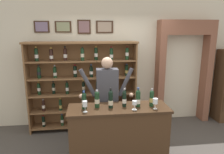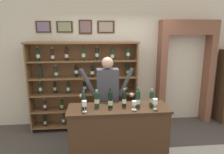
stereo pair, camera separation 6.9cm
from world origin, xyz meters
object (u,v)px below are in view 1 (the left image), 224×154
(shopkeeper, at_px, (107,93))
(wine_glass_center, at_px, (135,103))
(tasting_bottle_rosso, at_px, (152,98))
(tasting_bottle_super_tuscan, at_px, (84,100))
(tasting_bottle_grappa, at_px, (138,98))
(tasting_bottle_bianco, at_px, (124,99))
(wine_glass_right, at_px, (85,104))
(wine_glass_left, at_px, (155,102))
(tasting_bottle_chianti, at_px, (111,99))
(tasting_bottle_riserva, at_px, (97,99))
(tasting_counter, at_px, (118,135))
(wine_shelf, at_px, (83,83))

(shopkeeper, xyz_separation_m, wine_glass_center, (0.36, -0.64, 0.02))
(tasting_bottle_rosso, bearing_deg, wine_glass_center, -158.12)
(tasting_bottle_super_tuscan, bearing_deg, tasting_bottle_grappa, -0.09)
(tasting_bottle_bianco, distance_m, wine_glass_right, 0.64)
(wine_glass_left, relative_size, wine_glass_right, 0.98)
(tasting_bottle_bianco, relative_size, wine_glass_right, 1.74)
(shopkeeper, relative_size, tasting_bottle_chianti, 5.25)
(shopkeeper, xyz_separation_m, tasting_bottle_bianco, (0.23, -0.49, 0.05))
(shopkeeper, xyz_separation_m, tasting_bottle_riserva, (-0.21, -0.47, 0.06))
(tasting_counter, distance_m, tasting_bottle_bianco, 0.62)
(wine_shelf, distance_m, wine_glass_center, 1.63)
(wine_glass_right, bearing_deg, tasting_counter, 13.92)
(tasting_bottle_chianti, relative_size, wine_glass_right, 1.87)
(tasting_bottle_super_tuscan, height_order, wine_glass_center, tasting_bottle_super_tuscan)
(tasting_counter, height_order, tasting_bottle_chianti, tasting_bottle_chianti)
(wine_glass_right, distance_m, wine_glass_center, 0.75)
(wine_glass_right, bearing_deg, shopkeeper, 58.52)
(tasting_bottle_riserva, distance_m, tasting_bottle_grappa, 0.65)
(tasting_counter, relative_size, shopkeeper, 0.95)
(tasting_bottle_grappa, distance_m, wine_glass_right, 0.85)
(wine_shelf, height_order, wine_glass_right, wine_shelf)
(wine_shelf, xyz_separation_m, tasting_bottle_super_tuscan, (0.05, -1.28, 0.04))
(tasting_bottle_bianco, bearing_deg, tasting_bottle_super_tuscan, -178.09)
(tasting_bottle_grappa, bearing_deg, tasting_bottle_bianco, 174.01)
(tasting_bottle_riserva, xyz_separation_m, wine_glass_left, (0.89, -0.17, -0.02))
(tasting_counter, distance_m, wine_glass_right, 0.81)
(tasting_bottle_chianti, height_order, tasting_bottle_rosso, tasting_bottle_chianti)
(shopkeeper, relative_size, wine_glass_left, 9.99)
(tasting_bottle_super_tuscan, xyz_separation_m, tasting_bottle_riserva, (0.20, 0.04, 0.00))
(tasting_counter, height_order, tasting_bottle_grappa, tasting_bottle_grappa)
(wine_glass_left, height_order, wine_glass_center, wine_glass_left)
(tasting_counter, relative_size, tasting_bottle_riserva, 5.63)
(tasting_bottle_chianti, xyz_separation_m, tasting_bottle_bianco, (0.22, 0.03, -0.01))
(tasting_bottle_chianti, bearing_deg, wine_glass_left, -10.69)
(wine_glass_right, bearing_deg, tasting_bottle_rosso, 6.76)
(tasting_bottle_bianco, bearing_deg, wine_shelf, 118.44)
(tasting_counter, height_order, wine_glass_left, wine_glass_left)
(shopkeeper, xyz_separation_m, wine_glass_right, (-0.39, -0.64, 0.04))
(tasting_bottle_grappa, xyz_separation_m, tasting_bottle_rosso, (0.22, -0.01, -0.00))
(wine_glass_left, bearing_deg, tasting_bottle_super_tuscan, 172.86)
(wine_shelf, xyz_separation_m, wine_glass_left, (1.14, -1.42, 0.02))
(wine_glass_right, relative_size, wine_glass_center, 1.19)
(tasting_bottle_bianco, bearing_deg, wine_glass_left, -19.09)
(wine_shelf, xyz_separation_m, tasting_bottle_grappa, (0.90, -1.28, 0.04))
(tasting_bottle_grappa, distance_m, wine_glass_center, 0.16)
(tasting_counter, bearing_deg, tasting_bottle_super_tuscan, 179.44)
(tasting_bottle_super_tuscan, xyz_separation_m, wine_glass_right, (0.01, -0.14, -0.02))
(tasting_bottle_riserva, xyz_separation_m, wine_glass_right, (-0.19, -0.17, -0.02))
(shopkeeper, distance_m, tasting_bottle_super_tuscan, 0.65)
(tasting_bottle_riserva, distance_m, wine_glass_center, 0.59)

